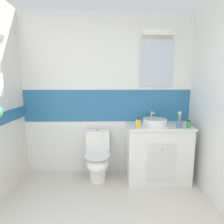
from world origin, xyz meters
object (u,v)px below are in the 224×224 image
at_px(soap_dispenser, 138,124).
at_px(perfume_flask_small, 189,124).
at_px(sink_basin, 155,122).
at_px(toilet, 98,157).
at_px(toothbrush_cup, 179,123).

distance_m(soap_dispenser, perfume_flask_small, 0.70).
bearing_deg(sink_basin, perfume_flask_small, -21.77).
bearing_deg(perfume_flask_small, toilet, 171.48).
distance_m(sink_basin, toothbrush_cup, 0.33).
bearing_deg(toilet, soap_dispenser, -18.98).
distance_m(sink_basin, toilet, 1.00).
bearing_deg(sink_basin, toothbrush_cup, -27.40).
height_order(toilet, perfume_flask_small, perfume_flask_small).
relative_size(toilet, toothbrush_cup, 3.36).
height_order(toilet, toothbrush_cup, toothbrush_cup).
bearing_deg(toothbrush_cup, soap_dispenser, -177.89).
bearing_deg(sink_basin, soap_dispenser, -147.29).
bearing_deg(soap_dispenser, perfume_flask_small, 0.42).
height_order(sink_basin, soap_dispenser, sink_basin).
distance_m(sink_basin, perfume_flask_small, 0.46).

